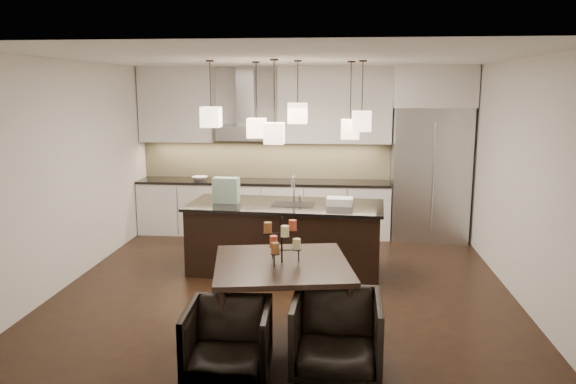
# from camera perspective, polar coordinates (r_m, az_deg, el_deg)

# --- Properties ---
(floor) EXTENTS (5.50, 5.50, 0.02)m
(floor) POSITION_cam_1_polar(r_m,az_deg,el_deg) (7.25, -0.15, -9.34)
(floor) COLOR black
(floor) RESTS_ON ground
(ceiling) EXTENTS (5.50, 5.50, 0.02)m
(ceiling) POSITION_cam_1_polar(r_m,az_deg,el_deg) (6.82, -0.16, 13.52)
(ceiling) COLOR white
(ceiling) RESTS_ON wall_back
(wall_back) EXTENTS (5.50, 0.02, 2.80)m
(wall_back) POSITION_cam_1_polar(r_m,az_deg,el_deg) (9.62, 1.42, 4.25)
(wall_back) COLOR silver
(wall_back) RESTS_ON ground
(wall_front) EXTENTS (5.50, 0.02, 2.80)m
(wall_front) POSITION_cam_1_polar(r_m,az_deg,el_deg) (4.21, -3.77, -4.01)
(wall_front) COLOR silver
(wall_front) RESTS_ON ground
(wall_left) EXTENTS (0.02, 5.50, 2.80)m
(wall_left) POSITION_cam_1_polar(r_m,az_deg,el_deg) (7.67, -21.16, 1.92)
(wall_left) COLOR silver
(wall_left) RESTS_ON ground
(wall_right) EXTENTS (0.02, 5.50, 2.80)m
(wall_right) POSITION_cam_1_polar(r_m,az_deg,el_deg) (7.18, 22.34, 1.29)
(wall_right) COLOR silver
(wall_right) RESTS_ON ground
(refrigerator) EXTENTS (1.20, 0.72, 2.15)m
(refrigerator) POSITION_cam_1_polar(r_m,az_deg,el_deg) (9.38, 14.16, 1.76)
(refrigerator) COLOR #B7B7BA
(refrigerator) RESTS_ON floor
(fridge_panel) EXTENTS (1.26, 0.72, 0.65)m
(fridge_panel) POSITION_cam_1_polar(r_m,az_deg,el_deg) (9.28, 14.56, 10.34)
(fridge_panel) COLOR silver
(fridge_panel) RESTS_ON refrigerator
(lower_cabinets) EXTENTS (4.21, 0.62, 0.88)m
(lower_cabinets) POSITION_cam_1_polar(r_m,az_deg,el_deg) (9.52, -2.50, -1.69)
(lower_cabinets) COLOR silver
(lower_cabinets) RESTS_ON floor
(countertop) EXTENTS (4.21, 0.66, 0.04)m
(countertop) POSITION_cam_1_polar(r_m,az_deg,el_deg) (9.43, -2.52, 1.05)
(countertop) COLOR black
(countertop) RESTS_ON lower_cabinets
(backsplash) EXTENTS (4.21, 0.02, 0.63)m
(backsplash) POSITION_cam_1_polar(r_m,az_deg,el_deg) (9.68, -2.29, 3.30)
(backsplash) COLOR beige
(backsplash) RESTS_ON countertop
(upper_cab_left) EXTENTS (1.25, 0.35, 1.25)m
(upper_cab_left) POSITION_cam_1_polar(r_m,az_deg,el_deg) (9.76, -11.20, 8.70)
(upper_cab_left) COLOR silver
(upper_cab_left) RESTS_ON wall_back
(upper_cab_right) EXTENTS (1.85, 0.35, 1.25)m
(upper_cab_right) POSITION_cam_1_polar(r_m,az_deg,el_deg) (9.36, 4.78, 8.80)
(upper_cab_right) COLOR silver
(upper_cab_right) RESTS_ON wall_back
(hood_canopy) EXTENTS (0.90, 0.52, 0.24)m
(hood_canopy) POSITION_cam_1_polar(r_m,az_deg,el_deg) (9.43, -4.33, 6.04)
(hood_canopy) COLOR #B7B7BA
(hood_canopy) RESTS_ON wall_back
(hood_chimney) EXTENTS (0.30, 0.28, 0.96)m
(hood_chimney) POSITION_cam_1_polar(r_m,az_deg,el_deg) (9.51, -4.27, 9.70)
(hood_chimney) COLOR #B7B7BA
(hood_chimney) RESTS_ON hood_canopy
(fruit_bowl) EXTENTS (0.26, 0.26, 0.06)m
(fruit_bowl) POSITION_cam_1_polar(r_m,az_deg,el_deg) (9.58, -8.93, 1.39)
(fruit_bowl) COLOR silver
(fruit_bowl) RESTS_ON countertop
(island_body) EXTENTS (2.58, 1.17, 0.89)m
(island_body) POSITION_cam_1_polar(r_m,az_deg,el_deg) (7.62, -0.26, -4.78)
(island_body) COLOR black
(island_body) RESTS_ON floor
(island_top) EXTENTS (2.66, 1.26, 0.04)m
(island_top) POSITION_cam_1_polar(r_m,az_deg,el_deg) (7.51, -0.26, -1.37)
(island_top) COLOR black
(island_top) RESTS_ON island_body
(faucet) EXTENTS (0.12, 0.25, 0.38)m
(faucet) POSITION_cam_1_polar(r_m,az_deg,el_deg) (7.55, 0.62, 0.33)
(faucet) COLOR silver
(faucet) RESTS_ON island_top
(tote_bag) EXTENTS (0.35, 0.20, 0.34)m
(tote_bag) POSITION_cam_1_polar(r_m,az_deg,el_deg) (7.60, -6.29, 0.19)
(tote_bag) COLOR #1F512F
(tote_bag) RESTS_ON island_top
(food_container) EXTENTS (0.36, 0.26, 0.10)m
(food_container) POSITION_cam_1_polar(r_m,az_deg,el_deg) (7.44, 5.29, -0.96)
(food_container) COLOR silver
(food_container) RESTS_ON island_top
(dining_table) EXTENTS (1.50, 1.50, 0.78)m
(dining_table) POSITION_cam_1_polar(r_m,az_deg,el_deg) (5.65, -0.62, -10.92)
(dining_table) COLOR black
(dining_table) RESTS_ON floor
(candelabra) EXTENTS (0.43, 0.43, 0.46)m
(candelabra) POSITION_cam_1_polar(r_m,az_deg,el_deg) (5.46, -0.63, -4.89)
(candelabra) COLOR black
(candelabra) RESTS_ON dining_table
(candle_a) EXTENTS (0.09, 0.09, 0.10)m
(candle_a) POSITION_cam_1_polar(r_m,az_deg,el_deg) (5.48, 0.88, -5.30)
(candle_a) COLOR #F1ECA2
(candle_a) RESTS_ON candelabra
(candle_b) EXTENTS (0.09, 0.09, 0.10)m
(candle_b) POSITION_cam_1_polar(r_m,az_deg,el_deg) (5.59, -1.47, -5.00)
(candle_b) COLOR #CE492F
(candle_b) RESTS_ON candelabra
(candle_c) EXTENTS (0.09, 0.09, 0.10)m
(candle_c) POSITION_cam_1_polar(r_m,az_deg,el_deg) (5.35, -1.32, -5.71)
(candle_c) COLOR brown
(candle_c) RESTS_ON candelabra
(candle_d) EXTENTS (0.09, 0.09, 0.10)m
(candle_d) POSITION_cam_1_polar(r_m,az_deg,el_deg) (5.53, 0.48, -3.39)
(candle_d) COLOR #CE492F
(candle_d) RESTS_ON candelabra
(candle_e) EXTENTS (0.09, 0.09, 0.10)m
(candle_e) POSITION_cam_1_polar(r_m,az_deg,el_deg) (5.44, -2.07, -3.62)
(candle_e) COLOR brown
(candle_e) RESTS_ON candelabra
(candle_f) EXTENTS (0.09, 0.09, 0.10)m
(candle_f) POSITION_cam_1_polar(r_m,az_deg,el_deg) (5.30, -0.31, -4.00)
(candle_f) COLOR #F1ECA2
(candle_f) RESTS_ON candelabra
(armchair_left) EXTENTS (0.74, 0.76, 0.66)m
(armchair_left) POSITION_cam_1_polar(r_m,az_deg,el_deg) (4.95, -6.12, -14.92)
(armchair_left) COLOR black
(armchair_left) RESTS_ON floor
(armchair_right) EXTENTS (0.78, 0.80, 0.71)m
(armchair_right) POSITION_cam_1_polar(r_m,az_deg,el_deg) (5.00, 4.94, -14.31)
(armchair_right) COLOR black
(armchair_right) RESTS_ON floor
(pendant_a) EXTENTS (0.24, 0.24, 0.26)m
(pendant_a) POSITION_cam_1_polar(r_m,az_deg,el_deg) (7.36, -7.82, 7.56)
(pendant_a) COLOR #FFD9B8
(pendant_a) RESTS_ON ceiling
(pendant_b) EXTENTS (0.24, 0.24, 0.26)m
(pendant_b) POSITION_cam_1_polar(r_m,az_deg,el_deg) (7.65, -3.20, 6.50)
(pendant_b) COLOR #FFD9B8
(pendant_b) RESTS_ON ceiling
(pendant_c) EXTENTS (0.24, 0.24, 0.26)m
(pendant_c) POSITION_cam_1_polar(r_m,az_deg,el_deg) (7.30, 0.99, 8.01)
(pendant_c) COLOR #FFD9B8
(pendant_c) RESTS_ON ceiling
(pendant_d) EXTENTS (0.24, 0.24, 0.26)m
(pendant_d) POSITION_cam_1_polar(r_m,az_deg,el_deg) (7.57, 6.32, 6.36)
(pendant_d) COLOR #FFD9B8
(pendant_d) RESTS_ON ceiling
(pendant_e) EXTENTS (0.24, 0.24, 0.26)m
(pendant_e) POSITION_cam_1_polar(r_m,az_deg,el_deg) (7.36, 7.49, 7.14)
(pendant_e) COLOR #FFD9B8
(pendant_e) RESTS_ON ceiling
(pendant_f) EXTENTS (0.24, 0.24, 0.26)m
(pendant_f) POSITION_cam_1_polar(r_m,az_deg,el_deg) (6.99, -1.40, 5.98)
(pendant_f) COLOR #FFD9B8
(pendant_f) RESTS_ON ceiling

